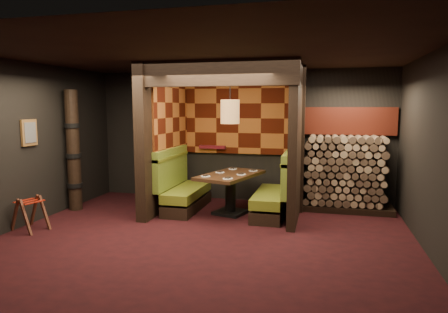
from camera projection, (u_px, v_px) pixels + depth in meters
floor at (204, 239)px, 6.30m from camera, size 6.50×5.50×0.02m
ceiling at (203, 53)px, 5.95m from camera, size 6.50×5.50×0.02m
wall_back at (240, 136)px, 8.78m from camera, size 6.50×0.02×2.85m
wall_front at (111, 181)px, 3.47m from camera, size 6.50×0.02×2.85m
wall_left at (24, 144)px, 6.91m from camera, size 0.02×5.50×2.85m
wall_right at (436, 155)px, 5.34m from camera, size 0.02×5.50×2.85m
partition_left at (163, 139)px, 8.04m from camera, size 0.20×2.20×2.85m
partition_right at (297, 141)px, 7.45m from camera, size 0.15×2.10×2.85m
header_beam at (214, 73)px, 6.66m from camera, size 2.85×0.18×0.44m
tapa_back_panel at (239, 118)px, 8.69m from camera, size 2.40×0.06×1.55m
tapa_side_panel at (172, 118)px, 8.13m from camera, size 0.04×1.85×1.45m
lacquer_shelf at (213, 147)px, 8.85m from camera, size 0.60×0.12×0.07m
booth_bench_left at (182, 190)px, 8.07m from camera, size 0.68×1.60×1.14m
booth_bench_right at (276, 195)px, 7.62m from camera, size 0.68×1.60×1.14m
dining_table at (230, 186)px, 7.70m from camera, size 1.20×1.66×0.79m
place_settings at (231, 173)px, 7.67m from camera, size 0.92×1.30×0.03m
pendant_lamp at (230, 112)px, 7.47m from camera, size 0.35×0.35×1.10m
framed_picture at (29, 133)px, 6.97m from camera, size 0.05×0.36×0.46m
luggage_rack at (30, 212)px, 6.70m from camera, size 0.64×0.53×0.61m
totem_column at (73, 151)px, 7.95m from camera, size 0.31×0.31×2.40m
firewood_stack at (348, 174)px, 7.92m from camera, size 1.73×0.70×1.50m
mosaic_header at (349, 121)px, 8.11m from camera, size 1.83×0.10×0.56m
bay_front_post at (302, 140)px, 7.68m from camera, size 0.08×0.08×2.85m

